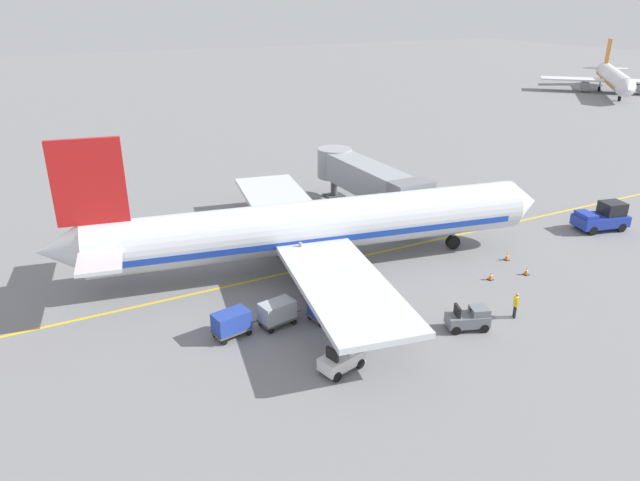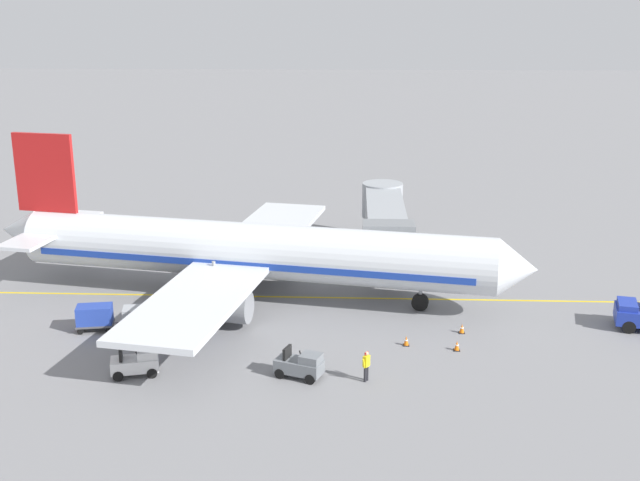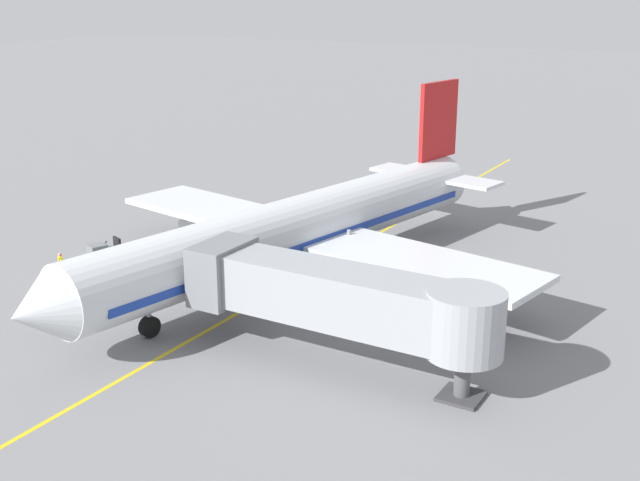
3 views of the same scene
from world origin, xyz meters
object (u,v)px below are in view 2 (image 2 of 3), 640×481
at_px(ground_crew_wing_walker, 366,364).
at_px(safety_cone_nose_left, 457,346).
at_px(jet_bridge, 385,219).
at_px(baggage_cart_front, 188,323).
at_px(safety_cone_nose_right, 406,341).
at_px(baggage_tug_trailing, 301,365).
at_px(safety_cone_wing_tip, 462,329).
at_px(baggage_cart_third_in_train, 95,316).
at_px(baggage_tug_lead, 136,363).
at_px(baggage_cart_second_in_train, 141,317).
at_px(parked_airliner, 250,252).

distance_m(ground_crew_wing_walker, safety_cone_nose_left, 6.69).
bearing_deg(jet_bridge, safety_cone_nose_left, 12.68).
height_order(baggage_cart_front, safety_cone_nose_right, baggage_cart_front).
xyz_separation_m(baggage_tug_trailing, safety_cone_wing_tip, (-6.37, 9.33, -0.42)).
height_order(baggage_tug_trailing, safety_cone_nose_right, baggage_tug_trailing).
distance_m(baggage_cart_front, safety_cone_nose_right, 12.94).
relative_size(ground_crew_wing_walker, safety_cone_nose_right, 2.86).
xyz_separation_m(baggage_tug_trailing, baggage_cart_third_in_train, (-5.84, -12.91, 0.24)).
height_order(baggage_tug_lead, baggage_cart_second_in_train, baggage_tug_lead).
xyz_separation_m(baggage_tug_trailing, safety_cone_nose_left, (-3.81, 8.72, -0.42)).
distance_m(safety_cone_nose_left, safety_cone_nose_right, 2.92).
bearing_deg(jet_bridge, safety_cone_nose_right, 2.82).
xyz_separation_m(jet_bridge, baggage_tug_trailing, (19.90, -5.10, -2.74)).
bearing_deg(baggage_tug_lead, baggage_cart_second_in_train, -167.81).
bearing_deg(parked_airliner, ground_crew_wing_walker, 31.78).
bearing_deg(baggage_cart_third_in_train, parked_airliner, 125.62).
distance_m(baggage_tug_lead, safety_cone_nose_left, 17.93).
relative_size(baggage_tug_lead, safety_cone_nose_right, 4.61).
bearing_deg(safety_cone_nose_left, baggage_cart_second_in_train, -95.84).
height_order(baggage_tug_trailing, baggage_cart_third_in_train, baggage_tug_trailing).
xyz_separation_m(baggage_cart_third_in_train, safety_cone_nose_left, (2.04, 21.63, -0.66)).
bearing_deg(baggage_tug_trailing, baggage_tug_lead, -89.43).
bearing_deg(safety_cone_nose_left, ground_crew_wing_walker, -52.05).
bearing_deg(safety_cone_wing_tip, baggage_tug_trailing, -55.70).
bearing_deg(ground_crew_wing_walker, safety_cone_nose_right, 152.89).
bearing_deg(baggage_tug_trailing, baggage_cart_second_in_train, -119.71).
distance_m(baggage_tug_trailing, safety_cone_nose_left, 9.52).
distance_m(jet_bridge, safety_cone_wing_tip, 14.53).
relative_size(parked_airliner, baggage_cart_second_in_train, 12.50).
xyz_separation_m(baggage_tug_lead, safety_cone_nose_left, (-3.89, 17.50, -0.42)).
bearing_deg(ground_crew_wing_walker, safety_cone_nose_left, 127.95).
bearing_deg(baggage_cart_front, baggage_tug_trailing, 54.61).
distance_m(baggage_cart_second_in_train, safety_cone_nose_right, 15.97).
bearing_deg(safety_cone_nose_left, safety_cone_nose_right, -101.44).
bearing_deg(safety_cone_nose_left, baggage_tug_trailing, -66.42).
xyz_separation_m(baggage_tug_lead, ground_crew_wing_walker, (0.20, 12.25, 0.24)).
relative_size(parked_airliner, jet_bridge, 2.42).
bearing_deg(baggage_cart_third_in_train, safety_cone_nose_left, 84.62).
height_order(baggage_cart_second_in_train, safety_cone_wing_tip, baggage_cart_second_in_train).
height_order(ground_crew_wing_walker, safety_cone_wing_tip, ground_crew_wing_walker).
xyz_separation_m(jet_bridge, ground_crew_wing_walker, (20.19, -1.63, -2.50)).
height_order(parked_airliner, baggage_cart_front, parked_airliner).
height_order(parked_airliner, safety_cone_wing_tip, parked_airliner).
xyz_separation_m(ground_crew_wing_walker, safety_cone_wing_tip, (-6.65, 5.86, -0.66)).
xyz_separation_m(jet_bridge, baggage_cart_second_in_train, (14.18, -15.13, -2.51)).
height_order(baggage_cart_front, baggage_cart_third_in_train, same).
relative_size(baggage_tug_lead, baggage_cart_third_in_train, 0.91).
xyz_separation_m(baggage_tug_lead, baggage_tug_trailing, (-0.09, 8.78, 0.00)).
height_order(baggage_tug_lead, baggage_cart_front, baggage_tug_lead).
relative_size(baggage_tug_trailing, baggage_cart_third_in_train, 0.93).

